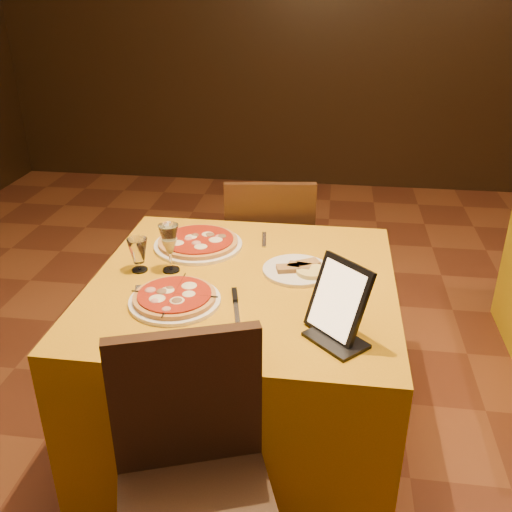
# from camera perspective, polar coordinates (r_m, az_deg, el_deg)

# --- Properties ---
(floor) EXTENTS (6.00, 7.00, 0.01)m
(floor) POSITION_cam_1_polar(r_m,az_deg,el_deg) (2.42, 5.72, -20.41)
(floor) COLOR #5E2D19
(floor) RESTS_ON ground
(wall_back) EXTENTS (6.00, 0.01, 2.80)m
(wall_back) POSITION_cam_1_polar(r_m,az_deg,el_deg) (5.18, 8.48, 21.93)
(wall_back) COLOR black
(wall_back) RESTS_ON floor
(main_table) EXTENTS (1.10, 1.10, 0.75)m
(main_table) POSITION_cam_1_polar(r_m,az_deg,el_deg) (2.29, -1.19, -10.71)
(main_table) COLOR #CA890C
(main_table) RESTS_ON floor
(chair_main_far) EXTENTS (0.49, 0.49, 0.91)m
(chair_main_far) POSITION_cam_1_polar(r_m,az_deg,el_deg) (2.94, 1.29, 0.04)
(chair_main_far) COLOR black
(chair_main_far) RESTS_ON floor
(pizza_near) EXTENTS (0.31, 0.31, 0.03)m
(pizza_near) POSITION_cam_1_polar(r_m,az_deg,el_deg) (1.95, -8.13, -4.25)
(pizza_near) COLOR white
(pizza_near) RESTS_ON main_table
(pizza_far) EXTENTS (0.36, 0.36, 0.03)m
(pizza_far) POSITION_cam_1_polar(r_m,az_deg,el_deg) (2.35, -5.80, 1.29)
(pizza_far) COLOR white
(pizza_far) RESTS_ON main_table
(cutlet_dish) EXTENTS (0.26, 0.26, 0.03)m
(cutlet_dish) POSITION_cam_1_polar(r_m,az_deg,el_deg) (2.14, 4.08, -1.29)
(cutlet_dish) COLOR white
(cutlet_dish) RESTS_ON main_table
(wine_glass) EXTENTS (0.10, 0.10, 0.19)m
(wine_glass) POSITION_cam_1_polar(r_m,az_deg,el_deg) (2.13, -8.62, 0.81)
(wine_glass) COLOR #DAD97B
(wine_glass) RESTS_ON main_table
(water_glass) EXTENTS (0.08, 0.08, 0.13)m
(water_glass) POSITION_cam_1_polar(r_m,az_deg,el_deg) (2.16, -11.68, 0.10)
(water_glass) COLOR white
(water_glass) RESTS_ON main_table
(tablet) EXTENTS (0.21, 0.21, 0.24)m
(tablet) POSITION_cam_1_polar(r_m,az_deg,el_deg) (1.74, 8.24, -4.30)
(tablet) COLOR black
(tablet) RESTS_ON main_table
(knife) EXTENTS (0.06, 0.20, 0.01)m
(knife) POSITION_cam_1_polar(r_m,az_deg,el_deg) (1.90, -1.99, -5.33)
(knife) COLOR #B7B6BE
(knife) RESTS_ON main_table
(fork_near) EXTENTS (0.06, 0.18, 0.01)m
(fork_near) POSITION_cam_1_polar(r_m,az_deg,el_deg) (2.00, -11.86, -4.15)
(fork_near) COLOR silver
(fork_near) RESTS_ON main_table
(fork_far) EXTENTS (0.03, 0.15, 0.01)m
(fork_far) POSITION_cam_1_polar(r_m,az_deg,el_deg) (2.40, 0.82, 1.65)
(fork_far) COLOR silver
(fork_far) RESTS_ON main_table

